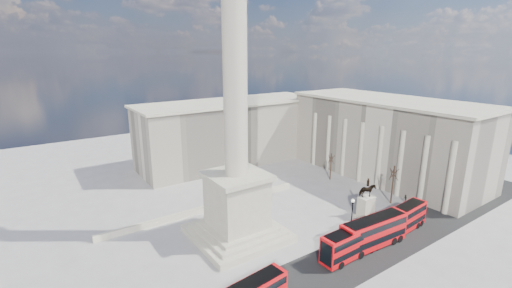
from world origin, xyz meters
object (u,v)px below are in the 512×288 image
at_px(red_bus_c, 374,232).
at_px(victorian_lamp, 352,214).
at_px(pedestrian_standing, 405,199).
at_px(pedestrian_crossing, 354,228).
at_px(equestrian_statue, 366,204).
at_px(red_bus_d, 403,219).
at_px(nelsons_column, 236,161).
at_px(red_bus_b, 353,242).
at_px(pedestrian_walking, 372,208).

height_order(red_bus_c, victorian_lamp, victorian_lamp).
height_order(pedestrian_standing, pedestrian_crossing, pedestrian_crossing).
xyz_separation_m(equestrian_statue, pedestrian_crossing, (-6.22, -2.70, -1.64)).
xyz_separation_m(red_bus_c, pedestrian_standing, (18.77, 6.62, -1.73)).
relative_size(red_bus_d, victorian_lamp, 1.73).
bearing_deg(nelsons_column, victorian_lamp, -33.95).
xyz_separation_m(nelsons_column, red_bus_d, (23.47, -14.48, -10.60)).
height_order(red_bus_b, pedestrian_crossing, red_bus_b).
relative_size(red_bus_c, pedestrian_crossing, 6.61).
relative_size(equestrian_statue, pedestrian_walking, 4.39).
bearing_deg(red_bus_c, red_bus_d, 5.06).
height_order(red_bus_d, pedestrian_standing, red_bus_d).
xyz_separation_m(equestrian_statue, pedestrian_walking, (2.65, 0.54, -1.71)).
distance_m(pedestrian_walking, pedestrian_crossing, 9.44).
bearing_deg(pedestrian_walking, pedestrian_standing, -37.43).
relative_size(equestrian_statue, pedestrian_standing, 4.54).
distance_m(pedestrian_standing, pedestrian_crossing, 17.92).
distance_m(red_bus_b, pedestrian_standing, 24.33).
bearing_deg(equestrian_statue, red_bus_d, -83.54).
distance_m(red_bus_d, pedestrian_walking, 7.84).
height_order(nelsons_column, red_bus_b, nelsons_column).
bearing_deg(equestrian_statue, pedestrian_standing, -2.54).
bearing_deg(victorian_lamp, red_bus_b, -137.59).
xyz_separation_m(nelsons_column, equestrian_statue, (22.69, -7.55, -10.36)).
bearing_deg(pedestrian_crossing, equestrian_statue, -83.36).
distance_m(equestrian_statue, pedestrian_crossing, 6.97).
bearing_deg(pedestrian_walking, red_bus_c, -172.83).
relative_size(pedestrian_walking, pedestrian_crossing, 0.93).
bearing_deg(pedestrian_walking, pedestrian_crossing, 169.31).
relative_size(red_bus_d, pedestrian_walking, 6.48).
distance_m(red_bus_c, pedestrian_crossing, 4.83).
bearing_deg(pedestrian_crossing, red_bus_c, 150.65).
bearing_deg(red_bus_b, pedestrian_crossing, 36.41).
bearing_deg(pedestrian_crossing, victorian_lamp, 80.02).
height_order(red_bus_d, pedestrian_crossing, red_bus_d).
bearing_deg(equestrian_statue, pedestrian_crossing, -156.54).
relative_size(red_bus_b, red_bus_d, 1.01).
distance_m(equestrian_statue, pedestrian_standing, 11.71).
bearing_deg(pedestrian_crossing, nelsons_column, 41.29).
bearing_deg(red_bus_b, pedestrian_walking, 26.49).
bearing_deg(victorian_lamp, red_bus_d, -26.98).
height_order(nelsons_column, pedestrian_standing, nelsons_column).
distance_m(red_bus_c, equestrian_statue, 10.14).
distance_m(nelsons_column, red_bus_c, 23.72).
relative_size(red_bus_c, equestrian_statue, 1.62).
bearing_deg(red_bus_d, red_bus_b, 175.62).
bearing_deg(red_bus_d, nelsons_column, 143.71).
relative_size(nelsons_column, red_bus_d, 4.51).
xyz_separation_m(nelsons_column, pedestrian_walking, (25.34, -7.01, -12.06)).
bearing_deg(pedestrian_walking, equestrian_statue, 160.69).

